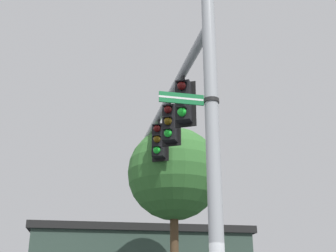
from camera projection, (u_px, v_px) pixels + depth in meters
The scene contains 8 objects.
signal_pole at pixel (214, 169), 8.44m from camera, with size 0.27×0.27×7.71m, color #ADB2B7.
mast_arm at pixel (170, 96), 12.85m from camera, with size 0.22×0.22×7.26m, color #ADB2B7.
traffic_light_nearest_pole at pixel (183, 101), 11.18m from camera, with size 0.54×0.49×1.31m.
traffic_light_mid_inner at pixel (170, 123), 12.59m from camera, with size 0.54×0.49×1.31m.
traffic_light_mid_outer at pixel (159, 141), 14.00m from camera, with size 0.54×0.49×1.31m.
traffic_light_arm_end at pixel (150, 155), 15.40m from camera, with size 0.54×0.49×1.31m.
street_name_sign at pixel (198, 100), 8.87m from camera, with size 1.08×0.71×0.22m.
tree_by_storefront at pixel (174, 174), 15.48m from camera, with size 3.18×3.18×7.18m.
Camera 1 is at (-1.63, 8.05, 1.61)m, focal length 48.34 mm.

